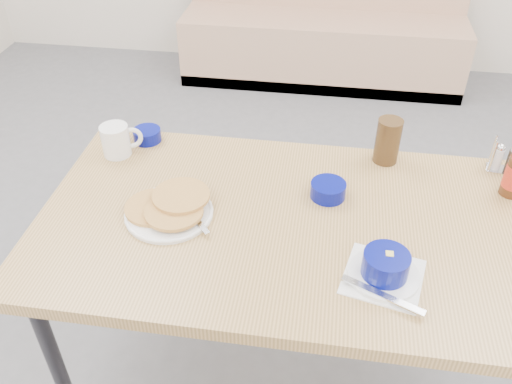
# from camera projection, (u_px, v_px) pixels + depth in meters

# --- Properties ---
(booth_bench) EXTENTS (1.90, 0.56, 1.22)m
(booth_bench) POSITION_uv_depth(u_px,v_px,m) (324.00, 27.00, 3.74)
(booth_bench) COLOR tan
(booth_bench) RESTS_ON ground
(dining_table) EXTENTS (1.40, 0.80, 0.76)m
(dining_table) POSITION_uv_depth(u_px,v_px,m) (286.00, 236.00, 1.55)
(dining_table) COLOR tan
(dining_table) RESTS_ON ground
(pancake_plate) EXTENTS (0.26, 0.25, 0.04)m
(pancake_plate) POSITION_uv_depth(u_px,v_px,m) (169.00, 209.00, 1.52)
(pancake_plate) COLOR white
(pancake_plate) RESTS_ON dining_table
(coffee_mug) EXTENTS (0.13, 0.09, 0.10)m
(coffee_mug) POSITION_uv_depth(u_px,v_px,m) (117.00, 140.00, 1.74)
(coffee_mug) COLOR white
(coffee_mug) RESTS_ON dining_table
(grits_setting) EXTENTS (0.22, 0.24, 0.08)m
(grits_setting) POSITION_uv_depth(u_px,v_px,m) (385.00, 268.00, 1.32)
(grits_setting) COLOR white
(grits_setting) RESTS_ON dining_table
(creamer_bowl) EXTENTS (0.09, 0.09, 0.04)m
(creamer_bowl) POSITION_uv_depth(u_px,v_px,m) (147.00, 135.00, 1.82)
(creamer_bowl) COLOR #040C70
(creamer_bowl) RESTS_ON dining_table
(butter_bowl) EXTENTS (0.10, 0.10, 0.05)m
(butter_bowl) POSITION_uv_depth(u_px,v_px,m) (328.00, 190.00, 1.58)
(butter_bowl) COLOR #040C70
(butter_bowl) RESTS_ON dining_table
(amber_tumbler) EXTENTS (0.10, 0.10, 0.15)m
(amber_tumbler) POSITION_uv_depth(u_px,v_px,m) (388.00, 141.00, 1.70)
(amber_tumbler) COLOR #3D2813
(amber_tumbler) RESTS_ON dining_table
(condiment_caddy) EXTENTS (0.10, 0.07, 0.11)m
(condiment_caddy) POSITION_uv_depth(u_px,v_px,m) (504.00, 160.00, 1.68)
(condiment_caddy) COLOR silver
(condiment_caddy) RESTS_ON dining_table
(sugar_wrapper) EXTENTS (0.05, 0.04, 0.00)m
(sugar_wrapper) POSITION_uv_depth(u_px,v_px,m) (182.00, 182.00, 1.65)
(sugar_wrapper) COLOR #D76447
(sugar_wrapper) RESTS_ON dining_table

